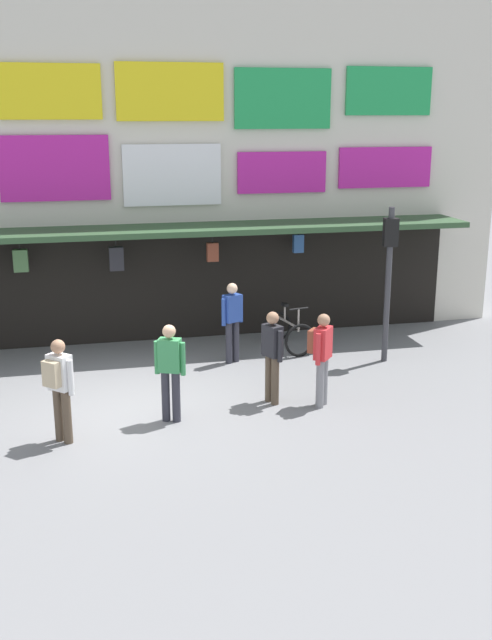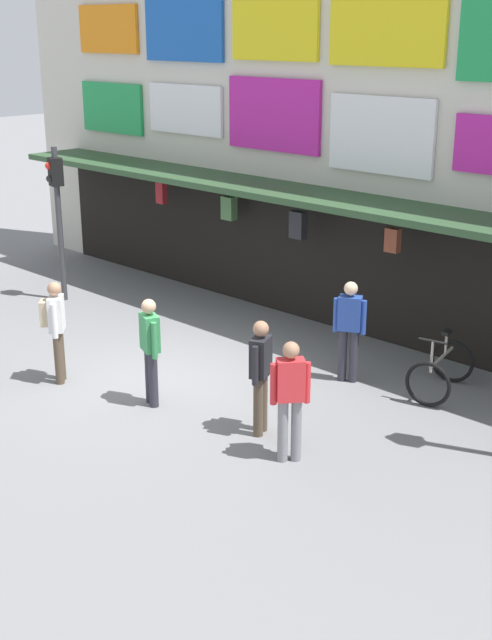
{
  "view_description": "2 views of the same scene",
  "coord_description": "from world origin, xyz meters",
  "px_view_note": "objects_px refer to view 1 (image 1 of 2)",
  "views": [
    {
      "loc": [
        -0.81,
        -12.32,
        5.0
      ],
      "look_at": [
        2.0,
        0.13,
        1.43
      ],
      "focal_mm": 41.74,
      "sensor_mm": 36.0,
      "label": 1
    },
    {
      "loc": [
        9.62,
        -8.3,
        5.44
      ],
      "look_at": [
        1.64,
        0.15,
        1.4
      ],
      "focal_mm": 47.31,
      "sensor_mm": 36.0,
      "label": 2
    }
  ],
  "objects_px": {
    "pedestrian_in_yellow": "(272,352)",
    "bicycle_parked": "(288,332)",
    "traffic_light_far": "(389,260)",
    "pedestrian_in_white": "(59,383)",
    "pedestrian_in_red": "(170,367)",
    "pedestrian_in_purple": "(321,352)",
    "pedestrian_in_black": "(232,318)"
  },
  "relations": [
    {
      "from": "pedestrian_in_yellow",
      "to": "bicycle_parked",
      "type": "bearing_deg",
      "value": 68.91
    },
    {
      "from": "traffic_light_far",
      "to": "pedestrian_in_yellow",
      "type": "bearing_deg",
      "value": -148.74
    },
    {
      "from": "pedestrian_in_white",
      "to": "pedestrian_in_red",
      "type": "distance_m",
      "value": 1.83
    },
    {
      "from": "bicycle_parked",
      "to": "pedestrian_in_purple",
      "type": "distance_m",
      "value": 3.31
    },
    {
      "from": "pedestrian_in_yellow",
      "to": "pedestrian_in_red",
      "type": "height_order",
      "value": "same"
    },
    {
      "from": "bicycle_parked",
      "to": "pedestrian_in_white",
      "type": "xyz_separation_m",
      "value": [
        -4.75,
        -3.8,
        0.59
      ]
    },
    {
      "from": "traffic_light_far",
      "to": "pedestrian_in_purple",
      "type": "distance_m",
      "value": 3.15
    },
    {
      "from": "pedestrian_in_yellow",
      "to": "pedestrian_in_red",
      "type": "distance_m",
      "value": 1.9
    },
    {
      "from": "bicycle_parked",
      "to": "pedestrian_in_yellow",
      "type": "height_order",
      "value": "pedestrian_in_yellow"
    },
    {
      "from": "pedestrian_in_black",
      "to": "pedestrian_in_yellow",
      "type": "height_order",
      "value": "same"
    },
    {
      "from": "pedestrian_in_white",
      "to": "pedestrian_in_purple",
      "type": "bearing_deg",
      "value": 7.27
    },
    {
      "from": "traffic_light_far",
      "to": "pedestrian_in_black",
      "type": "xyz_separation_m",
      "value": [
        -3.11,
        0.6,
        -1.19
      ]
    },
    {
      "from": "bicycle_parked",
      "to": "traffic_light_far",
      "type": "bearing_deg",
      "value": -33.8
    },
    {
      "from": "pedestrian_in_white",
      "to": "pedestrian_in_purple",
      "type": "distance_m",
      "value": 4.46
    },
    {
      "from": "traffic_light_far",
      "to": "pedestrian_in_yellow",
      "type": "xyz_separation_m",
      "value": [
        -2.88,
        -1.75,
        -1.19
      ]
    },
    {
      "from": "pedestrian_in_yellow",
      "to": "traffic_light_far",
      "type": "bearing_deg",
      "value": 31.26
    },
    {
      "from": "bicycle_parked",
      "to": "pedestrian_in_black",
      "type": "bearing_deg",
      "value": -157.07
    },
    {
      "from": "traffic_light_far",
      "to": "pedestrian_in_purple",
      "type": "relative_size",
      "value": 1.9
    },
    {
      "from": "bicycle_parked",
      "to": "pedestrian_in_black",
      "type": "height_order",
      "value": "pedestrian_in_black"
    },
    {
      "from": "pedestrian_in_purple",
      "to": "pedestrian_in_red",
      "type": "bearing_deg",
      "value": -177.75
    },
    {
      "from": "pedestrian_in_black",
      "to": "pedestrian_in_purple",
      "type": "bearing_deg",
      "value": -68.83
    },
    {
      "from": "pedestrian_in_black",
      "to": "pedestrian_in_yellow",
      "type": "bearing_deg",
      "value": -84.39
    },
    {
      "from": "bicycle_parked",
      "to": "pedestrian_in_red",
      "type": "distance_m",
      "value": 4.51
    },
    {
      "from": "bicycle_parked",
      "to": "pedestrian_in_black",
      "type": "xyz_separation_m",
      "value": [
        -1.36,
        -0.57,
        0.55
      ]
    },
    {
      "from": "bicycle_parked",
      "to": "pedestrian_in_yellow",
      "type": "distance_m",
      "value": 3.18
    },
    {
      "from": "traffic_light_far",
      "to": "pedestrian_in_black",
      "type": "bearing_deg",
      "value": 169.09
    },
    {
      "from": "pedestrian_in_yellow",
      "to": "pedestrian_in_red",
      "type": "xyz_separation_m",
      "value": [
        -1.85,
        -0.42,
        0.0
      ]
    },
    {
      "from": "pedestrian_in_white",
      "to": "pedestrian_in_black",
      "type": "bearing_deg",
      "value": 43.58
    },
    {
      "from": "traffic_light_far",
      "to": "pedestrian_in_red",
      "type": "distance_m",
      "value": 5.34
    },
    {
      "from": "traffic_light_far",
      "to": "pedestrian_in_red",
      "type": "relative_size",
      "value": 1.9
    },
    {
      "from": "pedestrian_in_black",
      "to": "pedestrian_in_purple",
      "type": "distance_m",
      "value": 2.85
    },
    {
      "from": "pedestrian_in_white",
      "to": "pedestrian_in_black",
      "type": "xyz_separation_m",
      "value": [
        3.39,
        3.23,
        -0.04
      ]
    }
  ]
}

